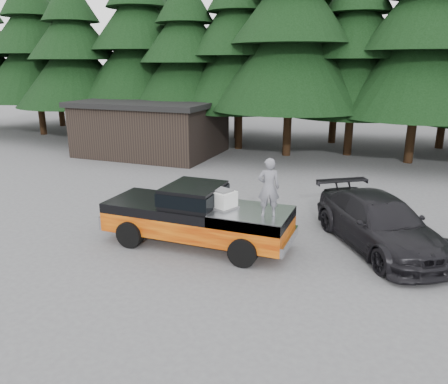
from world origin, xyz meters
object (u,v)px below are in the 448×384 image
(man_on_bed, at_px, (269,187))
(parked_car, at_px, (379,223))
(utility_building, at_px, (152,127))
(air_compressor, at_px, (222,200))
(pickup_truck, at_px, (197,224))

(man_on_bed, relative_size, parked_car, 0.31)
(man_on_bed, distance_m, utility_building, 16.48)
(man_on_bed, height_order, utility_building, utility_building)
(man_on_bed, bearing_deg, air_compressor, -27.08)
(pickup_truck, distance_m, parked_car, 5.63)
(parked_car, bearing_deg, air_compressor, 168.98)
(air_compressor, relative_size, utility_building, 0.09)
(air_compressor, xyz_separation_m, utility_building, (-9.47, 12.09, 0.08))
(air_compressor, height_order, parked_car, air_compressor)
(pickup_truck, bearing_deg, air_compressor, -3.99)
(man_on_bed, xyz_separation_m, parked_car, (2.98, 2.08, -1.38))
(parked_car, bearing_deg, man_on_bed, -178.89)
(pickup_truck, bearing_deg, man_on_bed, -6.41)
(air_compressor, height_order, utility_building, utility_building)
(parked_car, relative_size, utility_building, 0.65)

